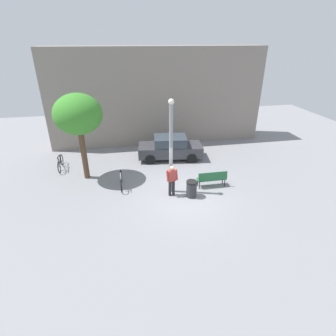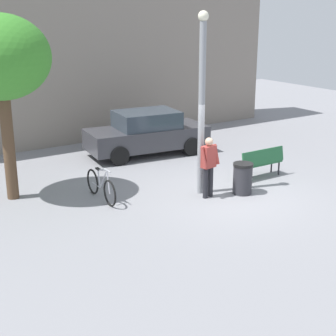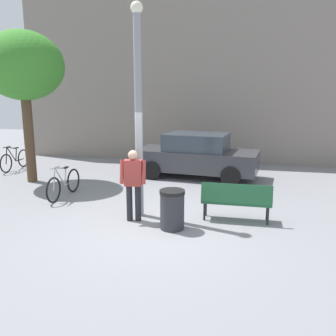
{
  "view_description": "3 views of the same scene",
  "coord_description": "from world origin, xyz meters",
  "px_view_note": "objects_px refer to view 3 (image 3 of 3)",
  "views": [
    {
      "loc": [
        -2.9,
        -11.27,
        7.37
      ],
      "look_at": [
        -0.54,
        1.31,
        1.08
      ],
      "focal_mm": 28.38,
      "sensor_mm": 36.0,
      "label": 1
    },
    {
      "loc": [
        -8.62,
        -10.12,
        4.91
      ],
      "look_at": [
        -1.3,
        1.11,
        0.74
      ],
      "focal_mm": 54.63,
      "sensor_mm": 36.0,
      "label": 2
    },
    {
      "loc": [
        1.93,
        -7.28,
        2.96
      ],
      "look_at": [
        0.0,
        1.51,
        1.03
      ],
      "focal_mm": 38.07,
      "sensor_mm": 36.0,
      "label": 3
    }
  ],
  "objects_px": {
    "bicycle_black": "(15,160)",
    "bicycle_silver": "(64,184)",
    "person_by_lamppost": "(133,181)",
    "plaza_tree": "(23,67)",
    "park_bench": "(236,199)",
    "trash_bin": "(172,209)",
    "lamppost": "(138,106)",
    "parked_car_charcoal": "(196,156)"
  },
  "relations": [
    {
      "from": "person_by_lamppost",
      "to": "trash_bin",
      "type": "relative_size",
      "value": 1.9
    },
    {
      "from": "lamppost",
      "to": "bicycle_silver",
      "type": "distance_m",
      "value": 3.55
    },
    {
      "from": "park_bench",
      "to": "bicycle_silver",
      "type": "distance_m",
      "value": 4.95
    },
    {
      "from": "person_by_lamppost",
      "to": "parked_car_charcoal",
      "type": "bearing_deg",
      "value": 79.9
    },
    {
      "from": "plaza_tree",
      "to": "parked_car_charcoal",
      "type": "bearing_deg",
      "value": 18.63
    },
    {
      "from": "plaza_tree",
      "to": "bicycle_black",
      "type": "bearing_deg",
      "value": 138.54
    },
    {
      "from": "park_bench",
      "to": "plaza_tree",
      "type": "bearing_deg",
      "value": 160.75
    },
    {
      "from": "park_bench",
      "to": "parked_car_charcoal",
      "type": "height_order",
      "value": "parked_car_charcoal"
    },
    {
      "from": "park_bench",
      "to": "plaza_tree",
      "type": "xyz_separation_m",
      "value": [
        -6.81,
        2.38,
        3.18
      ]
    },
    {
      "from": "bicycle_silver",
      "to": "trash_bin",
      "type": "bearing_deg",
      "value": -25.7
    },
    {
      "from": "person_by_lamppost",
      "to": "plaza_tree",
      "type": "xyz_separation_m",
      "value": [
        -4.49,
        2.84,
        2.76
      ]
    },
    {
      "from": "park_bench",
      "to": "bicycle_silver",
      "type": "relative_size",
      "value": 0.88
    },
    {
      "from": "lamppost",
      "to": "bicycle_silver",
      "type": "relative_size",
      "value": 2.7
    },
    {
      "from": "trash_bin",
      "to": "park_bench",
      "type": "bearing_deg",
      "value": 29.03
    },
    {
      "from": "person_by_lamppost",
      "to": "bicycle_black",
      "type": "relative_size",
      "value": 0.92
    },
    {
      "from": "bicycle_silver",
      "to": "trash_bin",
      "type": "height_order",
      "value": "bicycle_silver"
    },
    {
      "from": "lamppost",
      "to": "park_bench",
      "type": "xyz_separation_m",
      "value": [
        2.3,
        0.05,
        -2.09
      ]
    },
    {
      "from": "bicycle_black",
      "to": "bicycle_silver",
      "type": "xyz_separation_m",
      "value": [
        3.65,
        -2.94,
        0.0
      ]
    },
    {
      "from": "plaza_tree",
      "to": "trash_bin",
      "type": "distance_m",
      "value": 7.1
    },
    {
      "from": "parked_car_charcoal",
      "to": "trash_bin",
      "type": "distance_m",
      "value": 4.93
    },
    {
      "from": "plaza_tree",
      "to": "bicycle_black",
      "type": "relative_size",
      "value": 2.68
    },
    {
      "from": "person_by_lamppost",
      "to": "plaza_tree",
      "type": "height_order",
      "value": "plaza_tree"
    },
    {
      "from": "plaza_tree",
      "to": "trash_bin",
      "type": "relative_size",
      "value": 5.53
    },
    {
      "from": "person_by_lamppost",
      "to": "parked_car_charcoal",
      "type": "height_order",
      "value": "person_by_lamppost"
    },
    {
      "from": "lamppost",
      "to": "person_by_lamppost",
      "type": "distance_m",
      "value": 1.71
    },
    {
      "from": "person_by_lamppost",
      "to": "trash_bin",
      "type": "distance_m",
      "value": 1.14
    },
    {
      "from": "park_bench",
      "to": "bicycle_black",
      "type": "relative_size",
      "value": 0.88
    },
    {
      "from": "lamppost",
      "to": "bicycle_black",
      "type": "distance_m",
      "value": 7.69
    },
    {
      "from": "plaza_tree",
      "to": "lamppost",
      "type": "bearing_deg",
      "value": -28.33
    },
    {
      "from": "person_by_lamppost",
      "to": "parked_car_charcoal",
      "type": "relative_size",
      "value": 0.38
    },
    {
      "from": "lamppost",
      "to": "bicycle_black",
      "type": "relative_size",
      "value": 2.7
    },
    {
      "from": "bicycle_black",
      "to": "bicycle_silver",
      "type": "bearing_deg",
      "value": -38.88
    },
    {
      "from": "bicycle_black",
      "to": "bicycle_silver",
      "type": "distance_m",
      "value": 4.69
    },
    {
      "from": "park_bench",
      "to": "bicycle_black",
      "type": "height_order",
      "value": "bicycle_black"
    },
    {
      "from": "bicycle_black",
      "to": "trash_bin",
      "type": "height_order",
      "value": "bicycle_black"
    },
    {
      "from": "person_by_lamppost",
      "to": "bicycle_silver",
      "type": "xyz_separation_m",
      "value": [
        -2.54,
        1.4,
        -0.58
      ]
    },
    {
      "from": "person_by_lamppost",
      "to": "park_bench",
      "type": "height_order",
      "value": "person_by_lamppost"
    },
    {
      "from": "bicycle_black",
      "to": "lamppost",
      "type": "bearing_deg",
      "value": -32.35
    },
    {
      "from": "lamppost",
      "to": "parked_car_charcoal",
      "type": "bearing_deg",
      "value": 79.33
    },
    {
      "from": "plaza_tree",
      "to": "park_bench",
      "type": "bearing_deg",
      "value": -19.25
    },
    {
      "from": "park_bench",
      "to": "bicycle_black",
      "type": "xyz_separation_m",
      "value": [
        -8.51,
        3.88,
        -0.16
      ]
    },
    {
      "from": "bicycle_silver",
      "to": "park_bench",
      "type": "bearing_deg",
      "value": -10.92
    }
  ]
}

